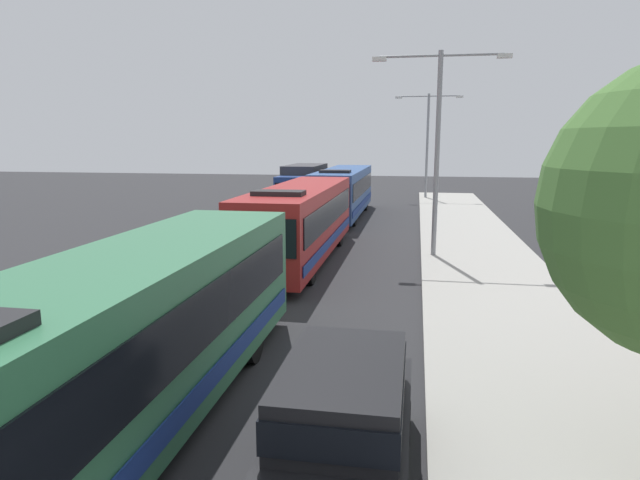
{
  "coord_description": "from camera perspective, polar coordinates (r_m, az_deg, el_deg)",
  "views": [
    {
      "loc": [
        3.3,
        4.38,
        4.91
      ],
      "look_at": [
        0.54,
        19.91,
        1.98
      ],
      "focal_mm": 30.4,
      "sensor_mm": 36.0,
      "label": 1
    }
  ],
  "objects": [
    {
      "name": "streetlamp_far",
      "position": [
        46.34,
        11.26,
        10.77
      ],
      "size": [
        5.45,
        0.28,
        8.47
      ],
      "color": "gray",
      "rests_on": "sidewalk"
    },
    {
      "name": "bus_middle",
      "position": [
        35.04,
        2.49,
        5.22
      ],
      "size": [
        2.58,
        12.43,
        3.21
      ],
      "color": "#284C8C",
      "rests_on": "ground_plane"
    },
    {
      "name": "streetlamp_mid",
      "position": [
        22.79,
        12.3,
        10.89
      ],
      "size": [
        5.39,
        0.28,
        8.23
      ],
      "color": "gray",
      "rests_on": "sidewalk"
    },
    {
      "name": "bus_second_in_line",
      "position": [
        22.13,
        -2.03,
        2.14
      ],
      "size": [
        2.58,
        12.0,
        3.21
      ],
      "color": "maroon",
      "rests_on": "ground_plane"
    },
    {
      "name": "bus_lead",
      "position": [
        9.57,
        -19.64,
        -9.76
      ],
      "size": [
        2.58,
        11.81,
        3.21
      ],
      "color": "#33724C",
      "rests_on": "ground_plane"
    },
    {
      "name": "white_suv",
      "position": [
        7.92,
        2.38,
        -18.79
      ],
      "size": [
        1.86,
        4.87,
        1.9
      ],
      "color": "black",
      "rests_on": "ground_plane"
    },
    {
      "name": "box_truck_oncoming",
      "position": [
        38.58,
        -1.79,
        5.73
      ],
      "size": [
        2.35,
        7.44,
        3.15
      ],
      "color": "navy",
      "rests_on": "ground_plane"
    }
  ]
}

